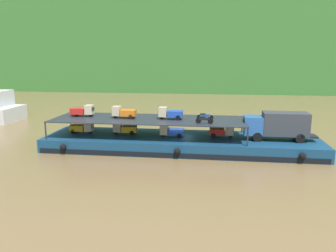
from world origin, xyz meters
TOP-DOWN VIEW (x-y plane):
  - ground_plane at (0.00, 0.00)m, footprint 400.00×400.00m
  - hillside_far_bank at (0.00, 75.04)m, footprint 140.49×32.93m
  - cargo_barge at (0.00, -0.02)m, footprint 31.31×8.17m
  - covered_lorry at (10.67, -0.21)m, footprint 7.88×2.36m
  - cargo_rack at (-3.80, 0.00)m, footprint 22.11×6.82m
  - mini_truck_lower_stern at (-11.98, 0.22)m, footprint 2.76×1.24m
  - mini_truck_lower_aft at (-6.77, 0.40)m, footprint 2.79×1.29m
  - mini_truck_lower_mid at (-1.07, -0.33)m, footprint 2.75×1.21m
  - mini_truck_lower_fore at (4.68, 0.41)m, footprint 2.74×1.20m
  - mini_truck_upper_stern at (-11.93, 0.56)m, footprint 2.74×1.20m
  - mini_truck_upper_mid at (-6.74, 0.05)m, footprint 2.75×1.21m
  - mini_truck_upper_fore at (-1.26, 0.05)m, footprint 2.75×1.22m
  - motorcycle_upper_port at (2.68, -2.04)m, footprint 1.90×0.55m
  - motorcycle_upper_centre at (2.70, 0.00)m, footprint 1.90×0.55m

SIDE VIEW (x-z plane):
  - ground_plane at x=0.00m, z-range 0.00..0.00m
  - cargo_barge at x=0.00m, z-range 0.00..1.50m
  - mini_truck_lower_stern at x=-11.98m, z-range 1.50..2.88m
  - mini_truck_lower_aft at x=-6.77m, z-range 1.50..2.88m
  - mini_truck_lower_mid at x=-1.07m, z-range 1.50..2.88m
  - mini_truck_lower_fore at x=4.68m, z-range 1.50..2.88m
  - covered_lorry at x=10.67m, z-range 1.64..4.74m
  - cargo_rack at x=-3.80m, z-range 2.44..4.44m
  - motorcycle_upper_port at x=2.68m, z-range 3.50..4.37m
  - motorcycle_upper_centre at x=2.70m, z-range 3.50..4.37m
  - mini_truck_upper_stern at x=-11.93m, z-range 3.50..4.88m
  - mini_truck_upper_mid at x=-6.74m, z-range 3.50..4.88m
  - mini_truck_upper_fore at x=-1.26m, z-range 3.50..4.88m
  - hillside_far_bank at x=0.00m, z-range 2.67..44.92m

